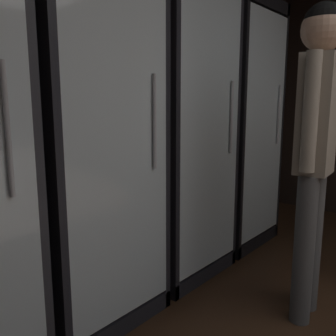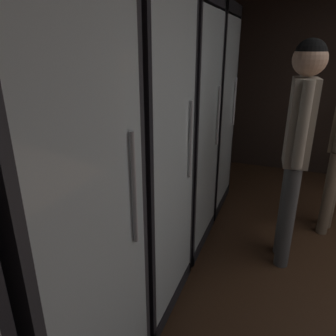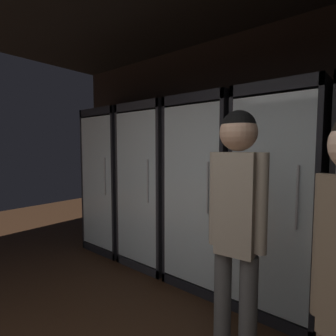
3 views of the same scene
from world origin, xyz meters
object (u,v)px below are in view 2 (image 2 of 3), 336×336
Objects in this scene: cooler_left at (29,226)px; cooler_center at (123,163)px; cooler_far_right at (195,115)px; cooler_right at (168,132)px; shopper_near at (299,134)px.

cooler_center is (0.79, 0.00, 0.00)m from cooler_left.
cooler_center and cooler_far_right have the same top height.
shopper_near is (0.02, -1.02, 0.08)m from cooler_right.
shopper_near is at bearing -88.69° from cooler_right.
cooler_left is at bearing 179.98° from cooler_far_right.
cooler_center and cooler_right have the same top height.
cooler_left and cooler_far_right have the same top height.
shopper_near is (0.82, -1.02, 0.08)m from cooler_center.
cooler_center is at bearing 0.04° from cooler_left.
cooler_left reaches higher than shopper_near.
cooler_left is at bearing 147.77° from shopper_near.
cooler_right and cooler_far_right have the same top height.
cooler_far_right is (0.79, -0.00, -0.00)m from cooler_right.
cooler_left is 2.38m from cooler_far_right.
cooler_left is 1.59m from cooler_right.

